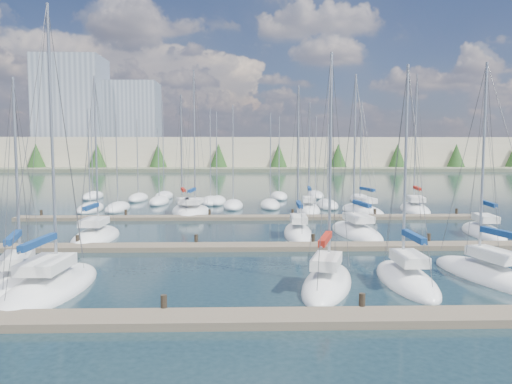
{
  "coord_description": "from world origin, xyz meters",
  "views": [
    {
      "loc": [
        -0.83,
        -16.69,
        6.71
      ],
      "look_at": [
        0.0,
        14.0,
        4.0
      ],
      "focal_mm": 35.0,
      "sensor_mm": 36.0,
      "label": 1
    }
  ],
  "objects_px": {
    "sailboat_c": "(51,287)",
    "sailboat_f": "(488,276)",
    "sailboat_k": "(298,233)",
    "sailboat_b": "(19,281)",
    "sailboat_h": "(96,237)",
    "sailboat_o": "(194,212)",
    "sailboat_q": "(362,211)",
    "sailboat_p": "(309,210)",
    "sailboat_n": "(183,211)",
    "sailboat_r": "(415,209)",
    "sailboat_d": "(327,283)",
    "sailboat_l": "(356,232)",
    "sailboat_e": "(406,280)",
    "sailboat_m": "(483,232)"
  },
  "relations": [
    {
      "from": "sailboat_c",
      "to": "sailboat_f",
      "type": "bearing_deg",
      "value": 6.94
    },
    {
      "from": "sailboat_k",
      "to": "sailboat_b",
      "type": "xyz_separation_m",
      "value": [
        -15.32,
        -13.44,
        -0.02
      ]
    },
    {
      "from": "sailboat_h",
      "to": "sailboat_f",
      "type": "relative_size",
      "value": 1.08
    },
    {
      "from": "sailboat_o",
      "to": "sailboat_k",
      "type": "bearing_deg",
      "value": -49.07
    },
    {
      "from": "sailboat_q",
      "to": "sailboat_f",
      "type": "xyz_separation_m",
      "value": [
        0.05,
        -26.62,
        0.01
      ]
    },
    {
      "from": "sailboat_c",
      "to": "sailboat_f",
      "type": "height_order",
      "value": "sailboat_c"
    },
    {
      "from": "sailboat_p",
      "to": "sailboat_h",
      "type": "height_order",
      "value": "sailboat_h"
    },
    {
      "from": "sailboat_n",
      "to": "sailboat_f",
      "type": "bearing_deg",
      "value": -66.26
    },
    {
      "from": "sailboat_p",
      "to": "sailboat_k",
      "type": "bearing_deg",
      "value": -95.66
    },
    {
      "from": "sailboat_r",
      "to": "sailboat_f",
      "type": "bearing_deg",
      "value": -92.21
    },
    {
      "from": "sailboat_c",
      "to": "sailboat_r",
      "type": "bearing_deg",
      "value": 49.74
    },
    {
      "from": "sailboat_h",
      "to": "sailboat_f",
      "type": "distance_m",
      "value": 26.25
    },
    {
      "from": "sailboat_f",
      "to": "sailboat_o",
      "type": "bearing_deg",
      "value": 110.93
    },
    {
      "from": "sailboat_d",
      "to": "sailboat_k",
      "type": "bearing_deg",
      "value": 106.11
    },
    {
      "from": "sailboat_l",
      "to": "sailboat_b",
      "type": "bearing_deg",
      "value": -151.49
    },
    {
      "from": "sailboat_d",
      "to": "sailboat_e",
      "type": "height_order",
      "value": "sailboat_d"
    },
    {
      "from": "sailboat_p",
      "to": "sailboat_k",
      "type": "relative_size",
      "value": 1.0
    },
    {
      "from": "sailboat_b",
      "to": "sailboat_f",
      "type": "xyz_separation_m",
      "value": [
        23.64,
        0.4,
        0.01
      ]
    },
    {
      "from": "sailboat_c",
      "to": "sailboat_b",
      "type": "xyz_separation_m",
      "value": [
        -1.97,
        1.07,
        -0.0
      ]
    },
    {
      "from": "sailboat_m",
      "to": "sailboat_o",
      "type": "bearing_deg",
      "value": 158.9
    },
    {
      "from": "sailboat_p",
      "to": "sailboat_o",
      "type": "xyz_separation_m",
      "value": [
        -11.99,
        -1.69,
        0.0
      ]
    },
    {
      "from": "sailboat_m",
      "to": "sailboat_h",
      "type": "relative_size",
      "value": 0.84
    },
    {
      "from": "sailboat_d",
      "to": "sailboat_n",
      "type": "distance_m",
      "value": 29.35
    },
    {
      "from": "sailboat_l",
      "to": "sailboat_b",
      "type": "xyz_separation_m",
      "value": [
        -19.91,
        -13.84,
        -0.0
      ]
    },
    {
      "from": "sailboat_k",
      "to": "sailboat_h",
      "type": "height_order",
      "value": "sailboat_h"
    },
    {
      "from": "sailboat_f",
      "to": "sailboat_d",
      "type": "bearing_deg",
      "value": 174.9
    },
    {
      "from": "sailboat_r",
      "to": "sailboat_o",
      "type": "distance_m",
      "value": 23.5
    },
    {
      "from": "sailboat_o",
      "to": "sailboat_n",
      "type": "bearing_deg",
      "value": 162.83
    },
    {
      "from": "sailboat_q",
      "to": "sailboat_k",
      "type": "bearing_deg",
      "value": -131.73
    },
    {
      "from": "sailboat_h",
      "to": "sailboat_q",
      "type": "bearing_deg",
      "value": 32.97
    },
    {
      "from": "sailboat_o",
      "to": "sailboat_b",
      "type": "relative_size",
      "value": 1.4
    },
    {
      "from": "sailboat_l",
      "to": "sailboat_o",
      "type": "relative_size",
      "value": 0.86
    },
    {
      "from": "sailboat_n",
      "to": "sailboat_b",
      "type": "height_order",
      "value": "sailboat_n"
    },
    {
      "from": "sailboat_p",
      "to": "sailboat_m",
      "type": "distance_m",
      "value": 18.61
    },
    {
      "from": "sailboat_l",
      "to": "sailboat_o",
      "type": "bearing_deg",
      "value": 131.93
    },
    {
      "from": "sailboat_m",
      "to": "sailboat_f",
      "type": "distance_m",
      "value": 14.35
    },
    {
      "from": "sailboat_l",
      "to": "sailboat_b",
      "type": "height_order",
      "value": "sailboat_l"
    },
    {
      "from": "sailboat_c",
      "to": "sailboat_b",
      "type": "height_order",
      "value": "sailboat_c"
    },
    {
      "from": "sailboat_r",
      "to": "sailboat_f",
      "type": "xyz_separation_m",
      "value": [
        -5.87,
        -27.74,
        -0.0
      ]
    },
    {
      "from": "sailboat_l",
      "to": "sailboat_r",
      "type": "distance_m",
      "value": 17.23
    },
    {
      "from": "sailboat_r",
      "to": "sailboat_b",
      "type": "distance_m",
      "value": 40.78
    },
    {
      "from": "sailboat_k",
      "to": "sailboat_m",
      "type": "relative_size",
      "value": 1.14
    },
    {
      "from": "sailboat_d",
      "to": "sailboat_b",
      "type": "xyz_separation_m",
      "value": [
        -15.14,
        0.83,
        -0.02
      ]
    },
    {
      "from": "sailboat_n",
      "to": "sailboat_c",
      "type": "height_order",
      "value": "sailboat_c"
    },
    {
      "from": "sailboat_m",
      "to": "sailboat_b",
      "type": "bearing_deg",
      "value": -148.44
    },
    {
      "from": "sailboat_m",
      "to": "sailboat_h",
      "type": "xyz_separation_m",
      "value": [
        -29.53,
        -1.14,
        -0.0
      ]
    },
    {
      "from": "sailboat_p",
      "to": "sailboat_o",
      "type": "bearing_deg",
      "value": -166.83
    },
    {
      "from": "sailboat_e",
      "to": "sailboat_h",
      "type": "distance_m",
      "value": 22.76
    },
    {
      "from": "sailboat_r",
      "to": "sailboat_f",
      "type": "relative_size",
      "value": 1.3
    },
    {
      "from": "sailboat_b",
      "to": "sailboat_f",
      "type": "height_order",
      "value": "sailboat_f"
    }
  ]
}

